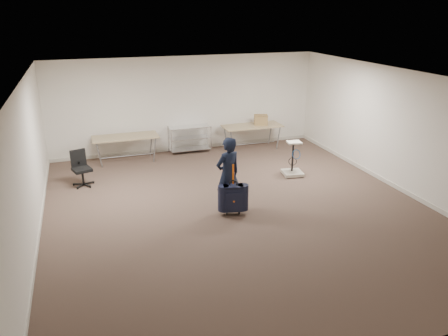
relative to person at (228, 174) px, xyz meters
name	(u,v)px	position (x,y,z in m)	size (l,w,h in m)	color
ground	(238,209)	(0.21, -0.05, -0.81)	(9.00, 9.00, 0.00)	#4D392F
room_shell	(218,184)	(0.21, 1.33, -0.76)	(8.00, 9.00, 9.00)	white
folding_table_left	(125,138)	(-1.69, 3.90, -0.13)	(1.80, 0.75, 0.73)	tan
folding_table_right	(252,127)	(2.11, 3.90, -0.13)	(1.80, 0.75, 0.73)	tan
wire_shelf	(190,138)	(0.21, 4.15, -0.37)	(1.22, 0.47, 0.80)	silver
person	(228,174)	(0.00, 0.00, 0.00)	(0.59, 0.39, 1.61)	black
suitcase	(233,198)	(0.02, -0.26, -0.43)	(0.45, 0.32, 1.11)	#151E30
office_chair	(82,175)	(-2.92, 2.43, -0.54)	(0.53, 0.53, 0.87)	black
equipment_cart	(293,166)	(2.26, 1.43, -0.57)	(0.56, 0.56, 0.90)	beige
cardboard_box	(261,120)	(2.40, 3.90, 0.07)	(0.40, 0.30, 0.30)	#A5714D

